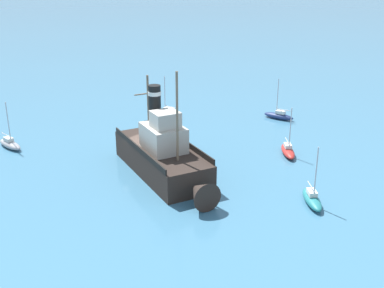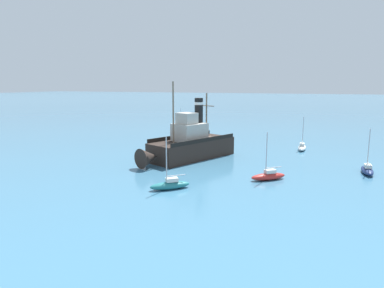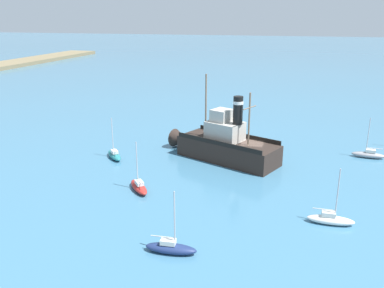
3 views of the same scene
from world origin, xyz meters
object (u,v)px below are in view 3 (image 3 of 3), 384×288
(old_tugboat, at_px, (224,144))
(sailboat_grey, at_px, (368,154))
(sailboat_red, at_px, (139,186))
(sailboat_navy, at_px, (171,248))
(sailboat_white, at_px, (331,219))
(sailboat_teal, at_px, (114,155))

(old_tugboat, height_order, sailboat_grey, old_tugboat)
(old_tugboat, xyz_separation_m, sailboat_red, (-11.21, 6.23, -1.40))
(sailboat_navy, bearing_deg, old_tugboat, 0.60)
(sailboat_red, bearing_deg, sailboat_navy, -146.11)
(sailboat_red, relative_size, sailboat_white, 1.00)
(sailboat_teal, bearing_deg, sailboat_red, -140.98)
(sailboat_red, height_order, sailboat_teal, same)
(sailboat_red, bearing_deg, old_tugboat, -29.05)
(sailboat_teal, bearing_deg, old_tugboat, -75.68)
(old_tugboat, height_order, sailboat_teal, old_tugboat)
(sailboat_red, height_order, sailboat_white, same)
(sailboat_red, relative_size, sailboat_navy, 1.00)
(sailboat_grey, bearing_deg, sailboat_red, 125.19)
(old_tugboat, distance_m, sailboat_teal, 13.17)
(sailboat_teal, xyz_separation_m, sailboat_white, (-10.01, -24.26, 0.00))
(sailboat_white, height_order, sailboat_grey, same)
(old_tugboat, relative_size, sailboat_navy, 2.97)
(sailboat_navy, distance_m, sailboat_white, 13.64)
(sailboat_navy, xyz_separation_m, sailboat_grey, (25.82, -16.57, 0.00))
(sailboat_navy, xyz_separation_m, sailboat_teal, (17.56, 12.90, 0.00))
(sailboat_navy, bearing_deg, sailboat_grey, -32.69)
(old_tugboat, relative_size, sailboat_teal, 2.97)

